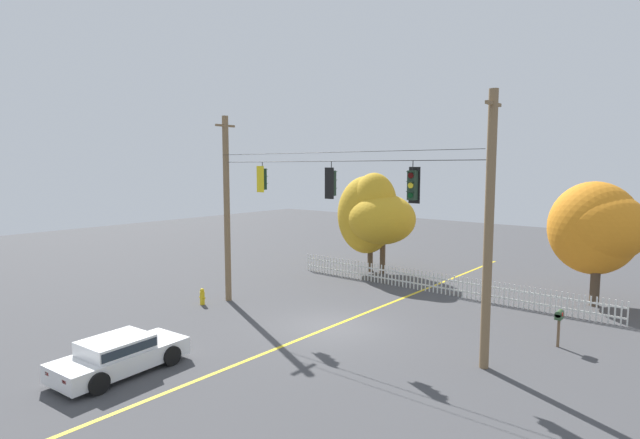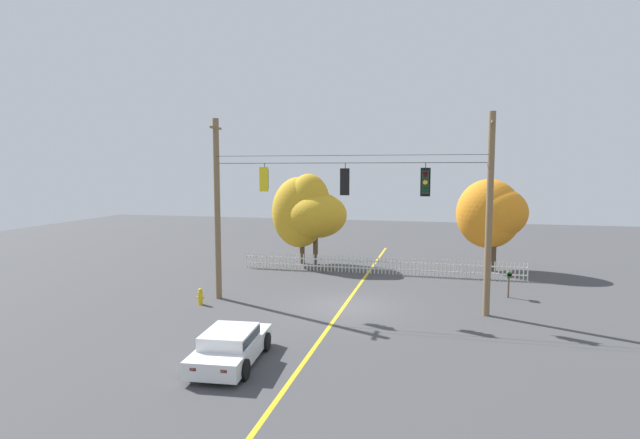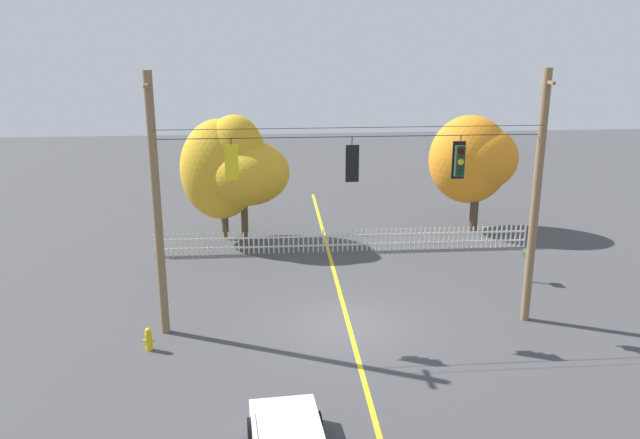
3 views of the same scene
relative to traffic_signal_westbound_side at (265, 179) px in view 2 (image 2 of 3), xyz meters
The scene contains 13 objects.
ground 7.01m from the traffic_signal_westbound_side, ahead, with size 80.00×80.00×0.00m, color #424244.
lane_centerline_stripe 7.00m from the traffic_signal_westbound_side, ahead, with size 0.16×36.00×0.01m, color gold.
signal_support_span 4.08m from the traffic_signal_westbound_side, ahead, with size 12.85×1.10×8.75m.
traffic_signal_westbound_side is the anchor object (origin of this frame).
traffic_signal_eastbound_side 3.85m from the traffic_signal_westbound_side, ahead, with size 0.43×0.38×1.46m.
traffic_signal_northbound_primary 7.41m from the traffic_signal_westbound_side, ahead, with size 0.43×0.38×1.47m.
white_picket_fence 10.36m from the traffic_signal_westbound_side, 59.76° to the left, with size 17.09×0.06×1.04m.
autumn_maple_near_fence 10.11m from the traffic_signal_westbound_side, 95.32° to the left, with size 3.71×3.61×5.85m.
autumn_maple_mid 9.69m from the traffic_signal_westbound_side, 90.14° to the left, with size 4.00×3.93×6.06m.
autumn_oak_far_east 15.52m from the traffic_signal_westbound_side, 43.24° to the left, with size 4.32×3.60×5.74m.
parked_car 9.41m from the traffic_signal_westbound_side, 78.77° to the right, with size 2.13×4.18×1.15m.
fire_hydrant 6.29m from the traffic_signal_westbound_side, 155.61° to the right, with size 0.38×0.22×0.77m.
roadside_mailbox 12.88m from the traffic_signal_westbound_side, 16.96° to the left, with size 0.25×0.44×1.34m.
Camera 2 is at (4.26, -22.45, 6.30)m, focal length 28.24 mm.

